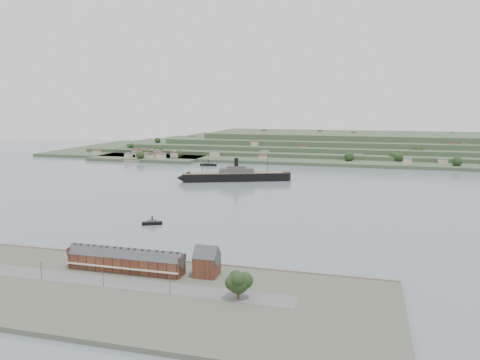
% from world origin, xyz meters
% --- Properties ---
extents(ground, '(1400.00, 1400.00, 0.00)m').
position_xyz_m(ground, '(0.00, 0.00, 0.00)').
color(ground, slate).
rests_on(ground, ground).
extents(near_shore, '(220.00, 80.00, 2.60)m').
position_xyz_m(near_shore, '(0.00, -186.75, 1.01)').
color(near_shore, '#4C5142').
rests_on(near_shore, ground).
extents(terrace_row, '(55.60, 9.80, 11.07)m').
position_xyz_m(terrace_row, '(-10.00, -168.02, 6.84)').
color(terrace_row, '#4F271C').
rests_on(terrace_row, ground).
extents(gabled_building, '(10.40, 10.18, 14.09)m').
position_xyz_m(gabled_building, '(27.50, -164.00, 8.19)').
color(gabled_building, '#4F271C').
rests_on(gabled_building, ground).
extents(far_peninsula, '(760.00, 309.00, 30.00)m').
position_xyz_m(far_peninsula, '(27.91, 393.10, 11.88)').
color(far_peninsula, '#3E5236').
rests_on(far_peninsula, ground).
extents(steamship, '(111.10, 51.81, 27.81)m').
position_xyz_m(steamship, '(-36.47, 95.15, 5.13)').
color(steamship, black).
rests_on(steamship, ground).
extents(tugboat, '(13.18, 8.36, 5.80)m').
position_xyz_m(tugboat, '(-37.81, -83.07, 1.42)').
color(tugboat, black).
rests_on(tugboat, ground).
extents(ferry_west, '(20.53, 7.07, 7.56)m').
position_xyz_m(ferry_west, '(-96.53, 198.76, 1.82)').
color(ferry_west, black).
rests_on(ferry_west, ground).
extents(fig_tree, '(10.44, 9.04, 11.65)m').
position_xyz_m(fig_tree, '(47.81, -184.93, 9.11)').
color(fig_tree, '#493321').
rests_on(fig_tree, ground).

